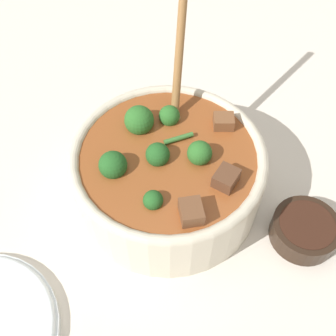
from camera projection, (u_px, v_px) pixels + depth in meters
name	position (u px, v px, depth m)	size (l,w,h in m)	color
ground_plane	(168.00, 193.00, 0.66)	(4.00, 4.00, 0.00)	silver
stew_bowl	(168.00, 171.00, 0.61)	(0.28, 0.30, 0.28)	beige
condiment_bowl	(305.00, 229.00, 0.60)	(0.10, 0.10, 0.04)	black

